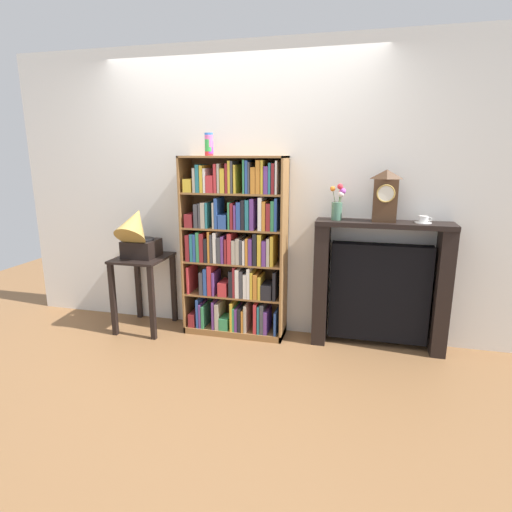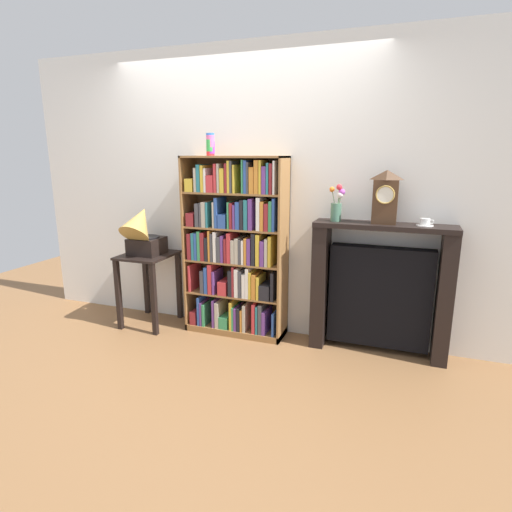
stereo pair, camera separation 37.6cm
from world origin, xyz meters
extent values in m
cube|color=brown|center=(0.00, 0.00, -0.01)|extent=(7.89, 6.40, 0.02)
cube|color=silver|center=(0.21, 0.33, 1.30)|extent=(4.89, 0.08, 2.60)
cube|color=olive|center=(-0.46, 0.13, 0.82)|extent=(0.02, 0.31, 1.64)
cube|color=olive|center=(0.46, 0.13, 0.82)|extent=(0.02, 0.31, 1.64)
cube|color=brown|center=(0.00, 0.28, 0.82)|extent=(0.93, 0.01, 1.64)
cube|color=olive|center=(0.00, 0.13, 1.63)|extent=(0.93, 0.31, 0.02)
cube|color=olive|center=(0.00, 0.13, 0.03)|extent=(0.93, 0.31, 0.06)
cube|color=maroon|center=(-0.39, 0.11, 0.12)|extent=(0.06, 0.24, 0.13)
cube|color=#2D519E|center=(-0.33, 0.10, 0.20)|extent=(0.02, 0.22, 0.28)
cube|color=#663884|center=(-0.31, 0.09, 0.18)|extent=(0.02, 0.21, 0.23)
cube|color=#388E56|center=(-0.28, 0.12, 0.17)|extent=(0.02, 0.26, 0.21)
cube|color=#663884|center=(-0.18, 0.10, 0.19)|extent=(0.02, 0.22, 0.27)
cube|color=#B2A893|center=(-0.14, 0.11, 0.18)|extent=(0.04, 0.24, 0.25)
cube|color=#388E56|center=(-0.08, 0.08, 0.12)|extent=(0.08, 0.17, 0.11)
cube|color=gold|center=(0.00, 0.10, 0.19)|extent=(0.02, 0.21, 0.27)
cube|color=#388E56|center=(0.02, 0.11, 0.17)|extent=(0.02, 0.23, 0.22)
cube|color=#663884|center=(0.04, 0.10, 0.17)|extent=(0.02, 0.22, 0.22)
cube|color=black|center=(0.08, 0.10, 0.17)|extent=(0.03, 0.22, 0.22)
cube|color=orange|center=(0.10, 0.11, 0.16)|extent=(0.02, 0.23, 0.21)
cube|color=#B2A893|center=(0.13, 0.12, 0.19)|extent=(0.02, 0.26, 0.26)
cube|color=#C63338|center=(0.22, 0.11, 0.20)|extent=(0.03, 0.24, 0.28)
cube|color=teal|center=(0.25, 0.12, 0.19)|extent=(0.02, 0.26, 0.26)
cube|color=#424247|center=(0.29, 0.12, 0.20)|extent=(0.03, 0.26, 0.28)
cube|color=#663884|center=(0.32, 0.10, 0.17)|extent=(0.03, 0.22, 0.22)
cube|color=#2D519E|center=(0.41, 0.12, 0.17)|extent=(0.02, 0.26, 0.22)
cube|color=olive|center=(0.00, 0.13, 0.38)|extent=(0.90, 0.29, 0.02)
cube|color=#C63338|center=(-0.41, 0.11, 0.52)|extent=(0.02, 0.24, 0.25)
cube|color=#424247|center=(-0.28, 0.12, 0.50)|extent=(0.03, 0.26, 0.21)
cube|color=#2D519E|center=(-0.24, 0.11, 0.51)|extent=(0.03, 0.25, 0.25)
cube|color=#C63338|center=(-0.20, 0.10, 0.53)|extent=(0.04, 0.22, 0.28)
cube|color=#663884|center=(-0.17, 0.10, 0.50)|extent=(0.02, 0.21, 0.22)
cube|color=#C63338|center=(-0.08, 0.09, 0.45)|extent=(0.08, 0.20, 0.13)
cube|color=black|center=(0.00, 0.11, 0.51)|extent=(0.04, 0.24, 0.24)
cube|color=maroon|center=(0.03, 0.12, 0.53)|extent=(0.02, 0.26, 0.28)
cube|color=white|center=(0.06, 0.10, 0.52)|extent=(0.03, 0.21, 0.26)
cube|color=#424247|center=(0.09, 0.11, 0.51)|extent=(0.03, 0.23, 0.25)
cube|color=white|center=(0.13, 0.11, 0.50)|extent=(0.03, 0.24, 0.22)
cube|color=white|center=(0.16, 0.11, 0.53)|extent=(0.03, 0.25, 0.28)
cube|color=gold|center=(0.19, 0.11, 0.51)|extent=(0.02, 0.23, 0.24)
cube|color=orange|center=(0.23, 0.10, 0.50)|extent=(0.04, 0.21, 0.23)
cube|color=gold|center=(0.26, 0.10, 0.49)|extent=(0.02, 0.21, 0.21)
cube|color=black|center=(0.33, 0.09, 0.46)|extent=(0.10, 0.20, 0.14)
cube|color=black|center=(0.40, 0.09, 0.52)|extent=(0.03, 0.21, 0.26)
cube|color=olive|center=(0.00, 0.13, 0.69)|extent=(0.90, 0.29, 0.02)
cube|color=maroon|center=(-0.40, 0.12, 0.82)|extent=(0.04, 0.26, 0.24)
cube|color=teal|center=(-0.37, 0.12, 0.83)|extent=(0.03, 0.25, 0.25)
cube|color=#2D519E|center=(-0.34, 0.12, 0.83)|extent=(0.02, 0.25, 0.25)
cube|color=#388E56|center=(-0.30, 0.11, 0.84)|extent=(0.03, 0.23, 0.27)
cube|color=maroon|center=(-0.27, 0.10, 0.83)|extent=(0.04, 0.22, 0.26)
cube|color=black|center=(-0.23, 0.12, 0.81)|extent=(0.03, 0.25, 0.22)
cube|color=orange|center=(-0.20, 0.11, 0.84)|extent=(0.02, 0.23, 0.28)
cube|color=#424247|center=(-0.18, 0.12, 0.83)|extent=(0.02, 0.25, 0.26)
cube|color=white|center=(-0.14, 0.12, 0.84)|extent=(0.03, 0.26, 0.27)
cube|color=#424247|center=(-0.11, 0.12, 0.82)|extent=(0.03, 0.25, 0.23)
cube|color=#663884|center=(-0.07, 0.10, 0.82)|extent=(0.02, 0.22, 0.25)
cube|color=maroon|center=(-0.04, 0.12, 0.81)|extent=(0.02, 0.26, 0.22)
cube|color=#C63338|center=(-0.01, 0.11, 0.84)|extent=(0.03, 0.24, 0.27)
cube|color=#B2A893|center=(0.03, 0.10, 0.81)|extent=(0.03, 0.22, 0.21)
cube|color=#B2A893|center=(0.07, 0.12, 0.82)|extent=(0.03, 0.26, 0.23)
cube|color=#424247|center=(0.10, 0.09, 0.81)|extent=(0.02, 0.20, 0.22)
cube|color=white|center=(0.12, 0.10, 0.81)|extent=(0.02, 0.22, 0.22)
cube|color=orange|center=(0.15, 0.11, 0.82)|extent=(0.02, 0.24, 0.24)
cube|color=#663884|center=(0.18, 0.11, 0.82)|extent=(0.03, 0.23, 0.23)
cube|color=black|center=(0.22, 0.10, 0.84)|extent=(0.03, 0.22, 0.28)
cube|color=gold|center=(0.26, 0.10, 0.84)|extent=(0.03, 0.23, 0.28)
cube|color=#663884|center=(0.30, 0.10, 0.81)|extent=(0.04, 0.22, 0.22)
cube|color=#B2A893|center=(0.34, 0.09, 0.82)|extent=(0.03, 0.21, 0.24)
cube|color=gold|center=(0.37, 0.10, 0.83)|extent=(0.03, 0.23, 0.27)
cube|color=olive|center=(0.00, 0.13, 1.00)|extent=(0.90, 0.29, 0.02)
cube|color=maroon|center=(-0.39, 0.08, 1.07)|extent=(0.07, 0.18, 0.12)
cube|color=#424247|center=(-0.31, 0.12, 1.12)|extent=(0.04, 0.27, 0.21)
cube|color=#424247|center=(-0.28, 0.10, 1.12)|extent=(0.02, 0.23, 0.22)
cube|color=#B2A893|center=(-0.25, 0.10, 1.13)|extent=(0.04, 0.21, 0.22)
cube|color=teal|center=(-0.22, 0.10, 1.13)|extent=(0.02, 0.22, 0.22)
cube|color=#B2A893|center=(-0.15, 0.12, 1.13)|extent=(0.02, 0.26, 0.23)
cube|color=#2D519E|center=(-0.13, 0.10, 1.15)|extent=(0.03, 0.22, 0.27)
cube|color=#2D519E|center=(-0.07, 0.11, 1.08)|extent=(0.07, 0.24, 0.12)
cube|color=#388E56|center=(-0.01, 0.12, 1.13)|extent=(0.02, 0.26, 0.23)
cube|color=maroon|center=(0.02, 0.09, 1.13)|extent=(0.02, 0.21, 0.23)
cube|color=#663884|center=(0.05, 0.12, 1.12)|extent=(0.02, 0.25, 0.21)
cube|color=#2D519E|center=(0.08, 0.11, 1.13)|extent=(0.04, 0.24, 0.24)
cube|color=black|center=(0.12, 0.12, 1.14)|extent=(0.03, 0.27, 0.25)
cube|color=teal|center=(0.15, 0.09, 1.14)|extent=(0.03, 0.21, 0.26)
cube|color=#663884|center=(0.20, 0.09, 1.15)|extent=(0.03, 0.21, 0.27)
cube|color=white|center=(0.27, 0.10, 1.15)|extent=(0.03, 0.23, 0.28)
cube|color=orange|center=(0.30, 0.12, 1.14)|extent=(0.03, 0.26, 0.25)
cube|color=maroon|center=(0.34, 0.11, 1.13)|extent=(0.04, 0.25, 0.23)
cube|color=#388E56|center=(0.38, 0.10, 1.14)|extent=(0.03, 0.22, 0.25)
cube|color=#2D519E|center=(0.40, 0.10, 1.15)|extent=(0.02, 0.23, 0.28)
cube|color=olive|center=(0.00, 0.13, 1.32)|extent=(0.90, 0.29, 0.02)
cube|color=gold|center=(-0.38, 0.11, 1.38)|extent=(0.08, 0.24, 0.11)
cube|color=#B2A893|center=(-0.32, 0.09, 1.43)|extent=(0.02, 0.21, 0.21)
cube|color=teal|center=(-0.29, 0.10, 1.44)|extent=(0.03, 0.22, 0.24)
cube|color=gold|center=(-0.25, 0.10, 1.44)|extent=(0.03, 0.22, 0.23)
cube|color=white|center=(-0.22, 0.10, 1.43)|extent=(0.02, 0.22, 0.21)
cube|color=#C63338|center=(-0.18, 0.11, 1.40)|extent=(0.07, 0.24, 0.15)
cube|color=#C63338|center=(-0.13, 0.12, 1.45)|extent=(0.02, 0.26, 0.25)
cube|color=#B2A893|center=(-0.10, 0.10, 1.45)|extent=(0.02, 0.21, 0.25)
cube|color=gold|center=(-0.06, 0.12, 1.43)|extent=(0.04, 0.26, 0.21)
cube|color=maroon|center=(-0.02, 0.11, 1.45)|extent=(0.02, 0.24, 0.25)
cube|color=gold|center=(0.00, 0.12, 1.46)|extent=(0.02, 0.26, 0.27)
cube|color=#424247|center=(0.02, 0.10, 1.46)|extent=(0.02, 0.23, 0.27)
cube|color=gold|center=(0.05, 0.11, 1.44)|extent=(0.02, 0.25, 0.24)
cube|color=#388E56|center=(0.13, 0.12, 1.47)|extent=(0.02, 0.26, 0.28)
cube|color=#2D519E|center=(0.15, 0.12, 1.46)|extent=(0.02, 0.26, 0.27)
cube|color=#424247|center=(0.17, 0.11, 1.46)|extent=(0.02, 0.25, 0.26)
cube|color=orange|center=(0.21, 0.10, 1.44)|extent=(0.04, 0.22, 0.22)
cube|color=orange|center=(0.25, 0.09, 1.46)|extent=(0.04, 0.20, 0.28)
cube|color=gold|center=(0.28, 0.10, 1.46)|extent=(0.02, 0.22, 0.28)
cube|color=#663884|center=(0.32, 0.10, 1.44)|extent=(0.04, 0.22, 0.23)
cube|color=teal|center=(0.35, 0.11, 1.45)|extent=(0.02, 0.24, 0.26)
cube|color=maroon|center=(0.38, 0.12, 1.45)|extent=(0.03, 0.26, 0.25)
cube|color=white|center=(0.40, 0.11, 1.46)|extent=(0.02, 0.24, 0.27)
cylinder|color=red|center=(-0.21, 0.09, 1.69)|extent=(0.07, 0.07, 0.10)
cylinder|color=purple|center=(-0.20, 0.09, 1.71)|extent=(0.07, 0.07, 0.10)
cylinder|color=green|center=(-0.21, 0.09, 1.72)|extent=(0.07, 0.07, 0.10)
cylinder|color=red|center=(-0.21, 0.09, 1.74)|extent=(0.07, 0.07, 0.10)
cylinder|color=pink|center=(-0.20, 0.09, 1.76)|extent=(0.07, 0.07, 0.10)
cylinder|color=blue|center=(-0.21, 0.10, 1.78)|extent=(0.07, 0.07, 0.10)
cube|color=black|center=(-0.88, 0.03, 0.70)|extent=(0.46, 0.52, 0.02)
cube|color=black|center=(-1.08, -0.20, 0.35)|extent=(0.04, 0.04, 0.69)
cube|color=black|center=(-0.68, -0.20, 0.35)|extent=(0.04, 0.04, 0.69)
cube|color=black|center=(-1.08, 0.26, 0.35)|extent=(0.04, 0.04, 0.69)
cube|color=black|center=(-0.68, 0.26, 0.35)|extent=(0.04, 0.04, 0.69)
cube|color=black|center=(-0.88, 0.03, 0.79)|extent=(0.29, 0.29, 0.16)
cylinder|color=black|center=(-0.88, 0.03, 0.88)|extent=(0.24, 0.24, 0.01)
cylinder|color=#B79347|center=(-0.88, -0.01, 0.90)|extent=(0.03, 0.03, 0.06)
cone|color=#B79347|center=(-0.88, -0.07, 1.04)|extent=(0.29, 0.41, 0.41)
cube|color=black|center=(1.29, 0.15, 1.09)|extent=(1.11, 0.27, 0.04)
cube|color=black|center=(0.79, 0.15, 0.54)|extent=(0.12, 0.25, 1.07)
cube|color=black|center=(1.79, 0.15, 0.54)|extent=(0.12, 0.25, 1.07)
cube|color=black|center=(1.29, 0.19, 0.48)|extent=(0.83, 0.14, 0.86)
cube|color=#472D1C|center=(1.28, 0.15, 1.28)|extent=(0.19, 0.12, 0.35)
pyramid|color=#472D1C|center=(1.28, 0.15, 1.49)|extent=(0.19, 0.12, 0.08)
cylinder|color=silver|center=(1.28, 0.09, 1.35)|extent=(0.13, 0.01, 0.13)
torus|color=#B79347|center=(1.28, 0.09, 1.35)|extent=(0.14, 0.01, 0.14)
cylinder|color=#4C7A60|center=(0.90, 0.15, 1.18)|extent=(0.09, 0.09, 0.15)
cylinder|color=#4C753D|center=(0.92, 0.14, 1.26)|extent=(0.01, 0.01, 0.27)
sphere|color=red|center=(0.92, 0.15, 1.39)|extent=(0.05, 0.05, 0.05)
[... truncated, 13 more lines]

